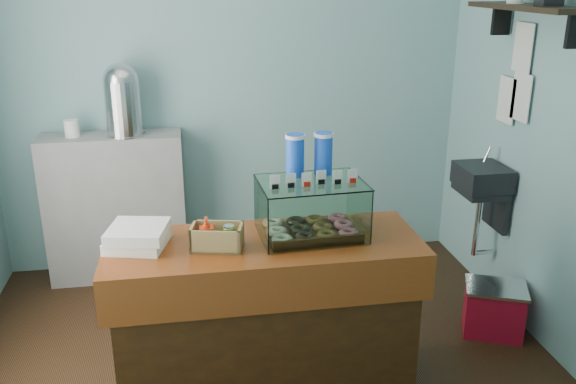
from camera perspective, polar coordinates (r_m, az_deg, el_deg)
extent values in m
plane|color=black|center=(3.76, -2.58, -15.71)|extent=(3.50, 3.50, 0.00)
cube|color=#7BB4B4|center=(4.63, -5.23, 9.92)|extent=(3.50, 0.04, 2.80)
cube|color=#7BB4B4|center=(1.76, 2.94, -6.24)|extent=(3.50, 0.04, 2.80)
cube|color=#7BB4B4|center=(3.78, 24.54, 6.08)|extent=(0.04, 3.00, 2.80)
cube|color=black|center=(4.28, 17.73, 1.36)|extent=(0.30, 0.35, 0.15)
cube|color=black|center=(4.40, 18.97, -1.04)|extent=(0.04, 0.30, 0.35)
cylinder|color=silver|center=(4.36, 18.12, 3.30)|extent=(0.02, 0.02, 0.12)
cylinder|color=silver|center=(4.39, 17.26, -2.98)|extent=(0.04, 0.04, 0.45)
cube|color=black|center=(3.88, 21.49, 15.79)|extent=(0.25, 1.00, 0.03)
cube|color=black|center=(4.27, 19.33, 14.91)|extent=(0.12, 0.03, 0.18)
cube|color=white|center=(4.13, 20.97, 8.28)|extent=(0.01, 0.21, 0.30)
cube|color=white|center=(4.29, 19.76, 8.10)|extent=(0.01, 0.21, 0.30)
cube|color=white|center=(4.14, 21.13, 12.49)|extent=(0.01, 0.21, 0.30)
cube|color=#3F220C|center=(3.32, -2.13, -12.24)|extent=(1.50, 0.56, 0.84)
cube|color=#541F0B|center=(3.10, -2.23, -5.16)|extent=(1.60, 0.60, 0.06)
cube|color=#541F0B|center=(2.91, -1.46, -9.59)|extent=(1.60, 0.04, 0.18)
cube|color=#959598|center=(4.69, -15.74, -1.40)|extent=(1.00, 0.32, 1.10)
cube|color=#32190F|center=(3.17, 2.14, -3.84)|extent=(0.49, 0.36, 0.02)
torus|color=beige|center=(3.03, -0.53, -4.45)|extent=(0.10, 0.10, 0.03)
torus|color=black|center=(3.05, 1.60, -4.25)|extent=(0.10, 0.10, 0.03)
torus|color=brown|center=(3.08, 3.70, -4.05)|extent=(0.10, 0.10, 0.03)
torus|color=#CD6077|center=(3.11, 5.75, -3.84)|extent=(0.10, 0.10, 0.03)
torus|color=beige|center=(3.12, -0.95, -3.67)|extent=(0.10, 0.10, 0.03)
torus|color=black|center=(3.14, 1.12, -3.49)|extent=(0.10, 0.10, 0.03)
torus|color=brown|center=(3.17, 3.16, -3.30)|extent=(0.10, 0.10, 0.03)
torus|color=#CD6077|center=(3.20, 5.15, -3.11)|extent=(0.10, 0.10, 0.03)
torus|color=beige|center=(3.22, -1.34, -2.95)|extent=(0.10, 0.10, 0.03)
torus|color=black|center=(3.24, 0.67, -2.77)|extent=(0.10, 0.10, 0.03)
torus|color=brown|center=(3.27, 2.65, -2.60)|extent=(0.10, 0.10, 0.03)
torus|color=#CD6077|center=(3.30, 4.59, -2.42)|extent=(0.10, 0.10, 0.03)
cube|color=white|center=(2.95, 3.11, -2.91)|extent=(0.52, 0.03, 0.28)
cube|color=white|center=(3.29, 1.32, -0.47)|extent=(0.52, 0.03, 0.28)
cube|color=white|center=(3.07, -2.53, -2.01)|extent=(0.03, 0.38, 0.28)
cube|color=white|center=(3.19, 6.68, -1.24)|extent=(0.03, 0.38, 0.28)
cube|color=white|center=(3.07, 2.20, 0.90)|extent=(0.55, 0.42, 0.01)
cube|color=white|center=(2.97, -1.27, 1.02)|extent=(0.05, 0.01, 0.07)
cube|color=black|center=(2.97, -1.26, 0.60)|extent=(0.03, 0.02, 0.02)
cube|color=white|center=(2.98, 0.24, 1.13)|extent=(0.05, 0.01, 0.07)
cube|color=black|center=(2.99, 0.24, 0.71)|extent=(0.03, 0.02, 0.02)
cube|color=white|center=(3.00, 1.72, 1.23)|extent=(0.05, 0.01, 0.07)
cube|color=red|center=(3.01, 1.72, 0.82)|extent=(0.03, 0.02, 0.02)
cube|color=white|center=(3.02, 3.19, 1.34)|extent=(0.05, 0.01, 0.07)
cube|color=black|center=(3.03, 3.18, 0.92)|extent=(0.03, 0.02, 0.02)
cube|color=white|center=(3.04, 4.64, 1.44)|extent=(0.05, 0.01, 0.07)
cube|color=black|center=(3.05, 4.62, 1.03)|extent=(0.03, 0.02, 0.02)
cube|color=white|center=(3.07, 6.06, 1.54)|extent=(0.05, 0.01, 0.07)
cube|color=red|center=(3.08, 6.05, 1.13)|extent=(0.03, 0.02, 0.02)
cylinder|color=blue|center=(3.13, 0.66, 3.46)|extent=(0.09, 0.09, 0.22)
cylinder|color=white|center=(3.11, 0.67, 5.23)|extent=(0.10, 0.10, 0.02)
cylinder|color=blue|center=(3.17, 3.33, 3.62)|extent=(0.09, 0.09, 0.22)
cylinder|color=white|center=(3.14, 3.36, 5.38)|extent=(0.10, 0.10, 0.02)
cube|color=#A18550|center=(3.04, -6.63, -5.14)|extent=(0.28, 0.20, 0.01)
cube|color=#A18550|center=(2.95, -6.88, -4.74)|extent=(0.25, 0.07, 0.12)
cube|color=#A18550|center=(3.08, -6.46, -3.70)|extent=(0.25, 0.07, 0.12)
cube|color=#A18550|center=(3.04, -8.87, -4.14)|extent=(0.05, 0.15, 0.12)
cube|color=#A18550|center=(3.00, -4.43, -4.27)|extent=(0.05, 0.15, 0.12)
imported|color=red|center=(3.01, -7.63, -3.69)|extent=(0.08, 0.08, 0.15)
cylinder|color=#357C21|center=(3.00, -5.54, -4.21)|extent=(0.06, 0.06, 0.10)
cylinder|color=silver|center=(2.98, -5.57, -3.24)|extent=(0.05, 0.05, 0.01)
cube|color=white|center=(3.12, -13.91, -4.46)|extent=(0.33, 0.33, 0.05)
cube|color=white|center=(3.09, -13.87, -3.62)|extent=(0.32, 0.32, 0.05)
cylinder|color=silver|center=(4.50, -14.93, 5.22)|extent=(0.28, 0.28, 0.01)
cylinder|color=silver|center=(4.46, -15.15, 7.63)|extent=(0.25, 0.25, 0.38)
sphere|color=silver|center=(4.42, -15.36, 10.01)|extent=(0.25, 0.25, 0.25)
cube|color=#AF0E25|center=(4.16, 18.68, -10.49)|extent=(0.43, 0.38, 0.31)
cube|color=silver|center=(4.09, 18.93, -8.47)|extent=(0.45, 0.41, 0.02)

